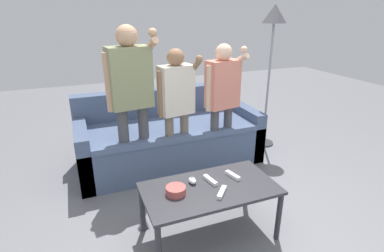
% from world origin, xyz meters
% --- Properties ---
extents(ground_plane, '(12.00, 12.00, 0.00)m').
position_xyz_m(ground_plane, '(0.00, 0.00, 0.00)').
color(ground_plane, slate).
extents(couch, '(2.13, 0.93, 0.85)m').
position_xyz_m(couch, '(-0.13, 1.33, 0.30)').
color(couch, '#475675').
rests_on(couch, ground).
extents(coffee_table, '(1.06, 0.57, 0.46)m').
position_xyz_m(coffee_table, '(-0.22, -0.08, 0.40)').
color(coffee_table, '#2D2D33').
rests_on(coffee_table, ground).
extents(snack_bowl, '(0.15, 0.15, 0.06)m').
position_xyz_m(snack_bowl, '(-0.50, -0.07, 0.49)').
color(snack_bowl, '#B24C47').
rests_on(snack_bowl, coffee_table).
extents(game_remote_nunchuk, '(0.06, 0.09, 0.05)m').
position_xyz_m(game_remote_nunchuk, '(-0.33, 0.03, 0.48)').
color(game_remote_nunchuk, white).
rests_on(game_remote_nunchuk, coffee_table).
extents(floor_lamp, '(0.30, 0.30, 1.83)m').
position_xyz_m(floor_lamp, '(1.26, 1.32, 1.55)').
color(floor_lamp, '#2D2D33').
rests_on(floor_lamp, ground).
extents(player_left, '(0.50, 0.31, 1.65)m').
position_xyz_m(player_left, '(-0.61, 0.96, 1.04)').
color(player_left, '#47474C').
rests_on(player_left, ground).
extents(player_center, '(0.44, 0.28, 1.42)m').
position_xyz_m(player_center, '(-0.14, 0.95, 0.89)').
color(player_center, '#756656').
rests_on(player_center, ground).
extents(player_right, '(0.45, 0.27, 1.44)m').
position_xyz_m(player_right, '(0.38, 0.92, 0.91)').
color(player_right, '#47474C').
rests_on(player_right, ground).
extents(game_remote_wand_near, '(0.14, 0.15, 0.03)m').
position_xyz_m(game_remote_wand_near, '(-0.18, -0.20, 0.47)').
color(game_remote_wand_near, white).
rests_on(game_remote_wand_near, coffee_table).
extents(game_remote_wand_far, '(0.06, 0.16, 0.03)m').
position_xyz_m(game_remote_wand_far, '(-0.19, -0.01, 0.47)').
color(game_remote_wand_far, white).
rests_on(game_remote_wand_far, coffee_table).
extents(game_remote_wand_spare, '(0.07, 0.16, 0.03)m').
position_xyz_m(game_remote_wand_spare, '(0.02, -0.01, 0.47)').
color(game_remote_wand_spare, white).
rests_on(game_remote_wand_spare, coffee_table).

